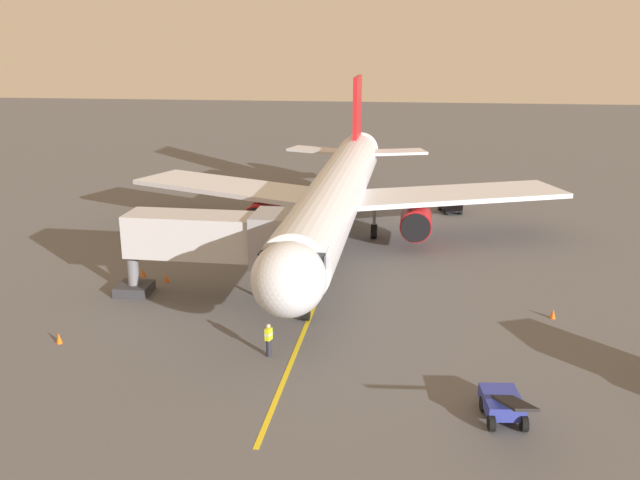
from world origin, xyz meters
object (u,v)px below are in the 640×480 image
object	(u,v)px
ground_crew_marshaller	(269,340)
tug_portside	(450,205)
safety_cone_nose_left	(553,314)
safety_cone_wing_port	(59,338)
jet_bridge	(222,238)
safety_cone_wing_starboard	(143,272)
safety_cone_nose_right	(167,278)
airplane	(337,194)
belt_loader_near_nose	(503,404)

from	to	relation	value
ground_crew_marshaller	tug_portside	bearing A→B (deg)	-109.45
safety_cone_nose_left	safety_cone_wing_port	world-z (taller)	same
tug_portside	safety_cone_nose_left	xyz separation A→B (m)	(-4.28, 23.35, -0.43)
jet_bridge	safety_cone_wing_starboard	xyz separation A→B (m)	(6.21, -3.17, -3.49)
safety_cone_nose_left	safety_cone_wing_port	bearing A→B (deg)	13.80
tug_portside	safety_cone_nose_right	distance (m)	27.79
airplane	tug_portside	world-z (taller)	airplane
ground_crew_marshaller	safety_cone_wing_port	distance (m)	10.98
ground_crew_marshaller	belt_loader_near_nose	distance (m)	11.58
belt_loader_near_nose	safety_cone_wing_starboard	world-z (taller)	belt_loader_near_nose
safety_cone_nose_right	safety_cone_wing_port	size ratio (longest dim) A/B	1.00
safety_cone_nose_left	safety_cone_nose_right	xyz separation A→B (m)	(23.30, -3.09, 0.00)
airplane	safety_cone_nose_right	world-z (taller)	airplane
jet_bridge	safety_cone_nose_right	xyz separation A→B (m)	(4.35, -2.35, -3.49)
ground_crew_marshaller	jet_bridge	bearing A→B (deg)	-60.37
airplane	safety_cone_nose_right	distance (m)	13.84
tug_portside	safety_cone_nose_right	bearing A→B (deg)	46.80
airplane	belt_loader_near_nose	size ratio (longest dim) A/B	8.62
airplane	ground_crew_marshaller	size ratio (longest dim) A/B	23.56
tug_portside	safety_cone_nose_left	distance (m)	23.74
ground_crew_marshaller	safety_cone_nose_right	world-z (taller)	ground_crew_marshaller
tug_portside	jet_bridge	bearing A→B (deg)	57.01
belt_loader_near_nose	jet_bridge	bearing A→B (deg)	-38.67
ground_crew_marshaller	safety_cone_nose_left	size ratio (longest dim) A/B	3.11
jet_bridge	safety_cone_wing_starboard	bearing A→B (deg)	-27.03
belt_loader_near_nose	safety_cone_wing_starboard	xyz separation A→B (m)	(20.98, -14.99, -0.44)
safety_cone_nose_left	safety_cone_wing_port	xyz separation A→B (m)	(25.78, 6.33, 0.00)
jet_bridge	safety_cone_wing_starboard	distance (m)	7.80
tug_portside	safety_cone_nose_left	bearing A→B (deg)	100.38
jet_bridge	tug_portside	distance (m)	27.12
jet_bridge	safety_cone_wing_port	size ratio (longest dim) A/B	20.80
ground_crew_marshaller	tug_portside	xyz separation A→B (m)	(-10.54, -29.86, -0.18)
ground_crew_marshaller	tug_portside	size ratio (longest dim) A/B	0.65
belt_loader_near_nose	safety_cone_wing_starboard	bearing A→B (deg)	-35.54
tug_portside	safety_cone_wing_starboard	world-z (taller)	tug_portside
jet_bridge	safety_cone_nose_left	xyz separation A→B (m)	(-18.95, 0.75, -3.49)
belt_loader_near_nose	tug_portside	world-z (taller)	belt_loader_near_nose
airplane	ground_crew_marshaller	distance (m)	18.71
jet_bridge	safety_cone_nose_right	bearing A→B (deg)	-28.35
belt_loader_near_nose	safety_cone_nose_right	bearing A→B (deg)	-36.54
safety_cone_nose_left	jet_bridge	bearing A→B (deg)	-2.25
safety_cone_nose_right	safety_cone_wing_port	world-z (taller)	same
tug_portside	safety_cone_wing_starboard	bearing A→B (deg)	42.94
belt_loader_near_nose	safety_cone_wing_starboard	size ratio (longest dim) A/B	8.50
safety_cone_wing_port	tug_portside	bearing A→B (deg)	-125.93
ground_crew_marshaller	belt_loader_near_nose	bearing A→B (deg)	156.79
airplane	ground_crew_marshaller	xyz separation A→B (m)	(1.55, 18.39, -3.12)
airplane	safety_cone_wing_port	bearing A→B (deg)	55.52
airplane	jet_bridge	bearing A→B (deg)	63.00
ground_crew_marshaller	safety_cone_wing_port	xyz separation A→B (m)	(10.96, -0.18, -0.61)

